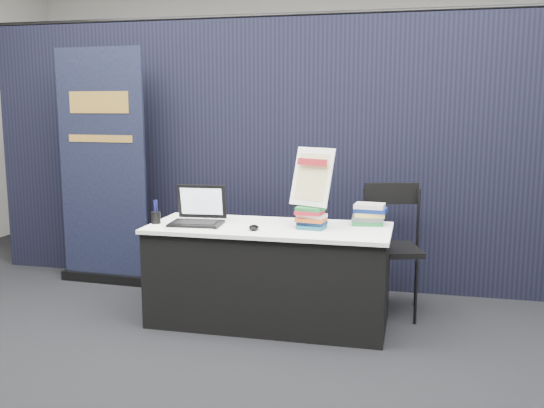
{
  "coord_description": "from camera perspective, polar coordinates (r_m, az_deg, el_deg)",
  "views": [
    {
      "loc": [
        1.06,
        -3.75,
        1.64
      ],
      "look_at": [
        0.02,
        0.55,
        0.92
      ],
      "focal_mm": 40.0,
      "sensor_mm": 36.0,
      "label": 1
    }
  ],
  "objects": [
    {
      "name": "drape_partition",
      "position": [
        5.47,
        2.33,
        4.66
      ],
      "size": [
        6.0,
        0.08,
        2.4
      ],
      "primitive_type": "cube",
      "color": "black",
      "rests_on": "floor"
    },
    {
      "name": "mouse",
      "position": [
        4.37,
        -1.73,
        -2.23
      ],
      "size": [
        0.09,
        0.13,
        0.04
      ],
      "primitive_type": "ellipsoid",
      "rotation": [
        0.0,
        0.0,
        0.17
      ],
      "color": "black",
      "rests_on": "display_table"
    },
    {
      "name": "brochure_right",
      "position": [
        4.56,
        -8.31,
        -2.07
      ],
      "size": [
        0.29,
        0.22,
        0.0
      ],
      "primitive_type": "cube",
      "rotation": [
        0.0,
        0.0,
        0.11
      ],
      "color": "silver",
      "rests_on": "display_table"
    },
    {
      "name": "book_stack_short",
      "position": [
        4.61,
        9.1,
        -0.96
      ],
      "size": [
        0.23,
        0.17,
        0.16
      ],
      "rotation": [
        0.0,
        0.0,
        0.02
      ],
      "color": "#1E7233",
      "rests_on": "display_table"
    },
    {
      "name": "brochure_mid",
      "position": [
        4.47,
        -7.32,
        -2.27
      ],
      "size": [
        0.32,
        0.25,
        0.0
      ],
      "primitive_type": "cube",
      "rotation": [
        0.0,
        0.0,
        -0.16
      ],
      "color": "white",
      "rests_on": "display_table"
    },
    {
      "name": "laptop",
      "position": [
        4.62,
        -6.94,
        -1.05
      ],
      "size": [
        0.4,
        0.33,
        0.29
      ],
      "rotation": [
        0.0,
        0.0,
        0.08
      ],
      "color": "black",
      "rests_on": "display_table"
    },
    {
      "name": "stacking_chair",
      "position": [
        4.9,
        10.97,
        -3.54
      ],
      "size": [
        0.57,
        0.58,
        1.02
      ],
      "rotation": [
        0.0,
        0.0,
        0.28
      ],
      "color": "black",
      "rests_on": "floor"
    },
    {
      "name": "floor",
      "position": [
        4.23,
        -2.11,
        -13.55
      ],
      "size": [
        8.0,
        8.0,
        0.0
      ],
      "primitive_type": "plane",
      "color": "black",
      "rests_on": "ground"
    },
    {
      "name": "book_stack_tall",
      "position": [
        4.42,
        3.69,
        -1.29
      ],
      "size": [
        0.22,
        0.18,
        0.16
      ],
      "rotation": [
        0.0,
        0.0,
        -0.16
      ],
      "color": "#1A5664",
      "rests_on": "display_table"
    },
    {
      "name": "pen_cup",
      "position": [
        4.69,
        -10.87,
        -1.27
      ],
      "size": [
        0.08,
        0.08,
        0.09
      ],
      "primitive_type": "cylinder",
      "rotation": [
        0.0,
        0.0,
        -0.08
      ],
      "color": "black",
      "rests_on": "display_table"
    },
    {
      "name": "wall_back",
      "position": [
        7.82,
        5.82,
        10.04
      ],
      "size": [
        8.0,
        0.02,
        3.5
      ],
      "primitive_type": "cube",
      "color": "beige",
      "rests_on": "floor"
    },
    {
      "name": "brochure_left",
      "position": [
        4.53,
        -8.3,
        -2.14
      ],
      "size": [
        0.37,
        0.34,
        0.0
      ],
      "primitive_type": "cube",
      "rotation": [
        0.0,
        0.0,
        0.51
      ],
      "color": "silver",
      "rests_on": "display_table"
    },
    {
      "name": "info_sign",
      "position": [
        4.41,
        3.8,
        2.51
      ],
      "size": [
        0.34,
        0.25,
        0.44
      ],
      "rotation": [
        0.0,
        0.0,
        -0.43
      ],
      "color": "black",
      "rests_on": "book_stack_tall"
    },
    {
      "name": "display_table",
      "position": [
        4.61,
        -0.29,
        -6.65
      ],
      "size": [
        1.8,
        0.75,
        0.75
      ],
      "color": "black",
      "rests_on": "floor"
    },
    {
      "name": "pullup_banner",
      "position": [
        5.74,
        -15.62,
        2.07
      ],
      "size": [
        0.92,
        0.14,
        2.15
      ],
      "rotation": [
        0.0,
        0.0,
        -0.05
      ],
      "color": "black",
      "rests_on": "floor"
    }
  ]
}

